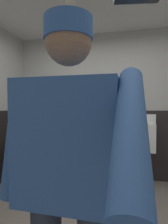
{
  "coord_description": "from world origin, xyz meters",
  "views": [
    {
      "loc": [
        0.42,
        -1.65,
        1.3
      ],
      "look_at": [
        0.08,
        -0.28,
        1.25
      ],
      "focal_mm": 29.87,
      "sensor_mm": 36.0,
      "label": 1
    }
  ],
  "objects_px": {
    "urinal_middle": "(99,135)",
    "person": "(68,180)",
    "soap_dispenser": "(38,101)",
    "urinal_right": "(144,137)",
    "urinal_left": "(60,134)",
    "trash_bin": "(20,162)"
  },
  "relations": [
    {
      "from": "urinal_left",
      "to": "urinal_middle",
      "type": "distance_m",
      "value": 0.75
    },
    {
      "from": "urinal_left",
      "to": "soap_dispenser",
      "type": "distance_m",
      "value": 0.8
    },
    {
      "from": "urinal_right",
      "to": "person",
      "type": "height_order",
      "value": "person"
    },
    {
      "from": "urinal_right",
      "to": "trash_bin",
      "type": "xyz_separation_m",
      "value": [
        -2.02,
        -0.5,
        -0.43
      ]
    },
    {
      "from": "urinal_middle",
      "to": "trash_bin",
      "type": "height_order",
      "value": "urinal_middle"
    },
    {
      "from": "urinal_left",
      "to": "person",
      "type": "height_order",
      "value": "person"
    },
    {
      "from": "trash_bin",
      "to": "soap_dispenser",
      "type": "relative_size",
      "value": 3.87
    },
    {
      "from": "urinal_right",
      "to": "person",
      "type": "xyz_separation_m",
      "value": [
        -0.49,
        -2.48,
        0.2
      ]
    },
    {
      "from": "soap_dispenser",
      "to": "urinal_left",
      "type": "bearing_deg",
      "value": -13.59
    },
    {
      "from": "person",
      "to": "trash_bin",
      "type": "relative_size",
      "value": 2.4
    },
    {
      "from": "urinal_middle",
      "to": "person",
      "type": "height_order",
      "value": "person"
    },
    {
      "from": "urinal_right",
      "to": "urinal_middle",
      "type": "bearing_deg",
      "value": 180.0
    },
    {
      "from": "urinal_left",
      "to": "soap_dispenser",
      "type": "xyz_separation_m",
      "value": [
        -0.49,
        0.12,
        0.61
      ]
    },
    {
      "from": "trash_bin",
      "to": "urinal_middle",
      "type": "bearing_deg",
      "value": 21.4
    },
    {
      "from": "urinal_right",
      "to": "soap_dispenser",
      "type": "height_order",
      "value": "soap_dispenser"
    },
    {
      "from": "urinal_middle",
      "to": "urinal_right",
      "type": "height_order",
      "value": "same"
    },
    {
      "from": "urinal_middle",
      "to": "urinal_left",
      "type": "bearing_deg",
      "value": 180.0
    },
    {
      "from": "urinal_left",
      "to": "urinal_right",
      "type": "relative_size",
      "value": 1.0
    },
    {
      "from": "soap_dispenser",
      "to": "person",
      "type": "bearing_deg",
      "value": -59.91
    },
    {
      "from": "urinal_middle",
      "to": "soap_dispenser",
      "type": "bearing_deg",
      "value": 174.52
    },
    {
      "from": "urinal_middle",
      "to": "person",
      "type": "bearing_deg",
      "value": -83.92
    },
    {
      "from": "person",
      "to": "urinal_left",
      "type": "bearing_deg",
      "value": 112.21
    }
  ]
}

